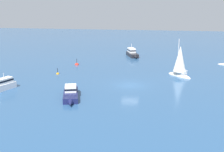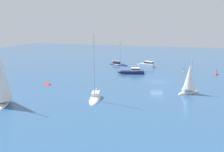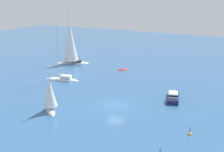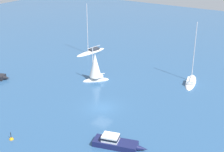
# 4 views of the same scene
# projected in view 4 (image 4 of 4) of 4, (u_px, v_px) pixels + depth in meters

# --- Properties ---
(ground_plane) EXTENTS (160.00, 160.00, 0.00)m
(ground_plane) POSITION_uv_depth(u_px,v_px,m) (102.00, 108.00, 47.34)
(ground_plane) COLOR #2D5684
(ketch) EXTENTS (4.10, 4.07, 6.65)m
(ketch) POSITION_uv_depth(u_px,v_px,m) (95.00, 69.00, 55.54)
(ketch) COLOR silver
(ketch) RESTS_ON ground
(sailboat) EXTENTS (8.15, 3.23, 11.03)m
(sailboat) POSITION_uv_depth(u_px,v_px,m) (91.00, 52.00, 70.58)
(sailboat) COLOR silver
(sailboat) RESTS_ON ground
(cabin_cruiser_1) EXTENTS (3.18, 6.65, 1.44)m
(cabin_cruiser_1) POSITION_uv_depth(u_px,v_px,m) (116.00, 142.00, 38.28)
(cabin_cruiser_1) COLOR #191E4C
(cabin_cruiser_1) RESTS_ON ground
(sloop_1) EXTENTS (7.06, 3.26, 10.90)m
(sloop_1) POSITION_uv_depth(u_px,v_px,m) (191.00, 82.00, 55.54)
(sloop_1) COLOR white
(sloop_1) RESTS_ON ground
(channel_buoy) EXTENTS (0.53, 0.53, 1.27)m
(channel_buoy) POSITION_uv_depth(u_px,v_px,m) (11.00, 139.00, 39.81)
(channel_buoy) COLOR orange
(channel_buoy) RESTS_ON ground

